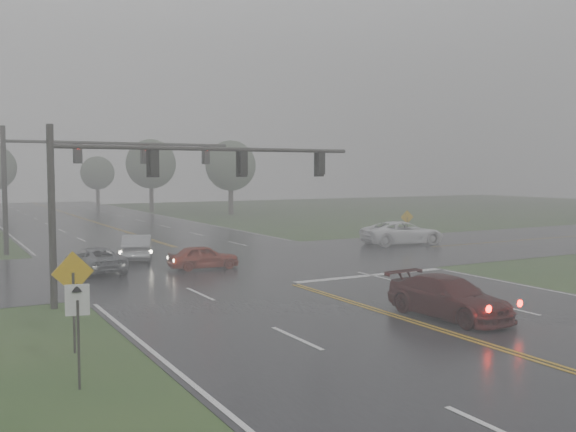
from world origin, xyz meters
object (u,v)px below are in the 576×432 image
sedan_red (204,269)px  sedan_silver (137,260)px  pickup_white (402,245)px  signal_gantry_far (82,164)px  signal_gantry_near (159,178)px  car_grey (95,273)px  sedan_maroon (449,318)px

sedan_red → sedan_silver: (-2.07, 4.97, 0.00)m
sedan_silver → pickup_white: bearing=-165.9°
signal_gantry_far → sedan_red: bearing=-71.1°
sedan_silver → sedan_red: bearing=130.6°
signal_gantry_near → sedan_silver: bearing=78.7°
sedan_red → car_grey: car_grey is taller
sedan_silver → signal_gantry_far: (-1.74, 6.17, 5.50)m
signal_gantry_near → signal_gantry_far: (0.51, 17.40, 0.72)m
sedan_maroon → signal_gantry_near: bearing=128.4°
signal_gantry_far → sedan_silver: bearing=-74.2°
sedan_maroon → sedan_red: bearing=98.4°
sedan_silver → car_grey: (-3.11, -3.39, 0.00)m
sedan_red → sedan_silver: sedan_silver is taller
sedan_red → signal_gantry_near: (-4.32, -6.27, 4.79)m
sedan_maroon → signal_gantry_near: (-7.65, 8.23, 4.79)m
sedan_silver → signal_gantry_far: bearing=-56.2°
sedan_red → sedan_maroon: bearing=-161.6°
sedan_red → signal_gantry_near: size_ratio=0.28×
pickup_white → signal_gantry_near: bearing=124.5°
sedan_red → signal_gantry_far: signal_gantry_far is taller
car_grey → sedan_red: bearing=158.2°
car_grey → pickup_white: pickup_white is taller
sedan_red → sedan_silver: bearing=28.1°
sedan_maroon → sedan_silver: bearing=101.0°
car_grey → signal_gantry_far: bearing=-102.9°
pickup_white → car_grey: bearing=104.2°
car_grey → signal_gantry_far: signal_gantry_far is taller
signal_gantry_near → signal_gantry_far: signal_gantry_far is taller
sedan_red → pickup_white: 16.56m
sedan_silver → signal_gantry_far: 8.45m
car_grey → signal_gantry_near: size_ratio=0.35×
sedan_maroon → pickup_white: pickup_white is taller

